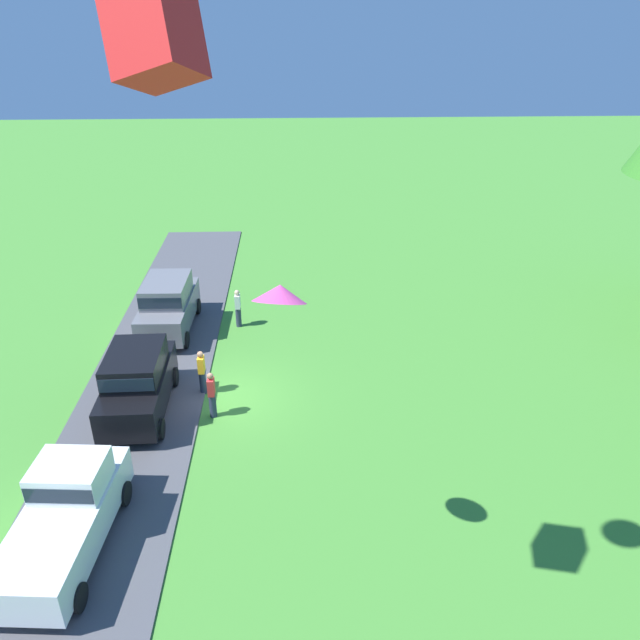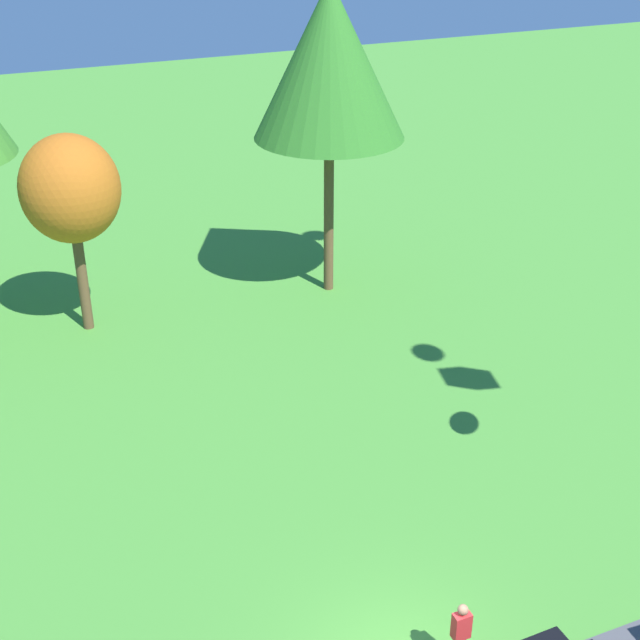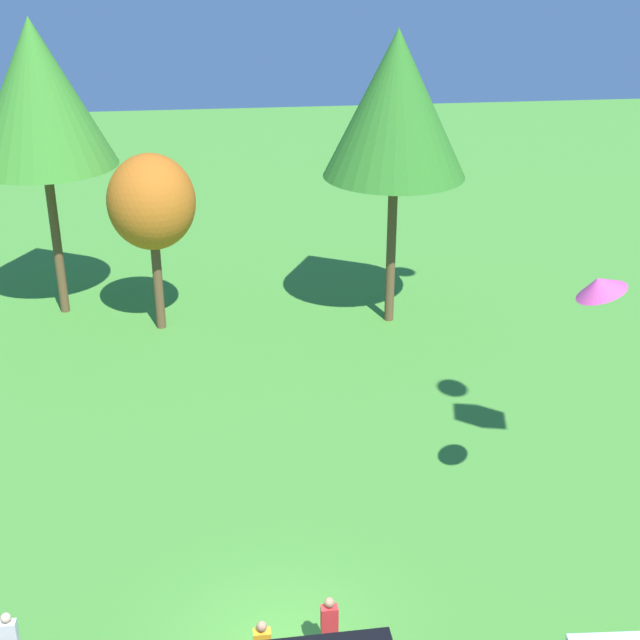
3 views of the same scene
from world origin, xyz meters
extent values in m
cube|color=red|center=(1.02, -0.32, 1.18)|extent=(0.36, 0.22, 0.60)
sphere|color=#9E7051|center=(1.02, -0.32, 1.60)|extent=(0.22, 0.22, 0.22)
cylinder|color=brown|center=(-3.25, 17.34, 1.80)|extent=(0.36, 0.36, 3.60)
ellipsoid|color=#B25B19|center=(-3.25, 17.34, 5.05)|extent=(3.24, 3.24, 3.56)
cylinder|color=brown|center=(5.67, 16.97, 2.92)|extent=(0.36, 0.36, 5.84)
cone|color=#2D7023|center=(5.67, 16.97, 8.46)|extent=(5.25, 5.25, 5.25)
camera|label=1|loc=(18.55, 2.61, 12.58)|focal=35.00mm
camera|label=2|loc=(-6.47, -10.90, 14.63)|focal=50.00mm
camera|label=3|loc=(-0.91, -14.58, 14.63)|focal=50.00mm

